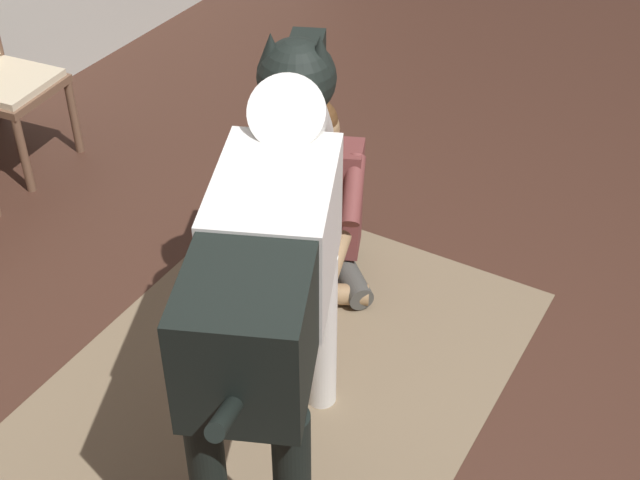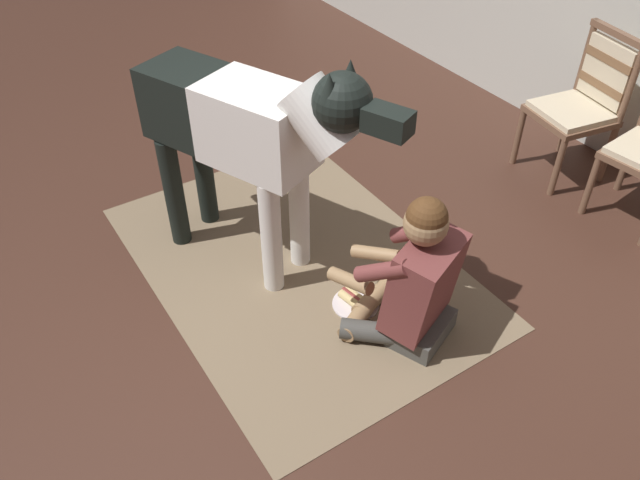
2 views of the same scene
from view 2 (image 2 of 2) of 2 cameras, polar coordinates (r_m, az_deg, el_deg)
ground_plane at (r=3.48m, az=-5.57°, el=-6.36°), size 16.12×16.12×0.00m
area_rug at (r=3.73m, az=-2.13°, el=-2.15°), size 2.24×1.58×0.01m
dining_chair_left_of_pair at (r=4.59m, az=22.70°, el=11.59°), size 0.53×0.53×0.98m
person_sitting_on_floor at (r=3.15m, az=8.39°, el=-3.67°), size 0.70×0.62×0.86m
large_dog at (r=3.28m, az=-6.50°, el=9.78°), size 1.60×0.80×1.36m
hot_dog_on_plate at (r=3.48m, az=3.24°, el=-5.55°), size 0.26×0.26×0.06m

